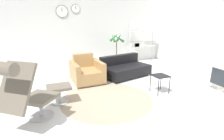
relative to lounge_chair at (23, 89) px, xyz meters
The scene contains 10 objects.
ground_plane 2.06m from the lounge_chair, 16.59° to the left, with size 12.00×12.00×0.00m, color white.
wall_back 4.26m from the lounge_chair, 63.69° to the left, with size 12.00×0.09×2.80m.
round_rug 1.80m from the lounge_chair, 16.65° to the left, with size 2.06×2.06×0.01m.
lounge_chair is the anchor object (origin of this frame).
ottoman 1.03m from the lounge_chair, 50.12° to the left, with size 0.50×0.42×0.39m.
armchair_red 2.37m from the lounge_chair, 50.18° to the left, with size 0.85×0.94×0.78m.
couch_low 3.37m from the lounge_chair, 34.09° to the left, with size 1.60×1.15×0.64m.
side_table 2.97m from the lounge_chair, ahead, with size 0.36×0.36×0.44m.
potted_plant 4.39m from the lounge_chair, 45.92° to the left, with size 0.48×0.52×1.28m.
shelf_unit 5.47m from the lounge_chair, 39.29° to the left, with size 1.28×0.28×1.64m.
Camera 1 is at (-1.57, -3.44, 1.72)m, focal length 28.00 mm.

